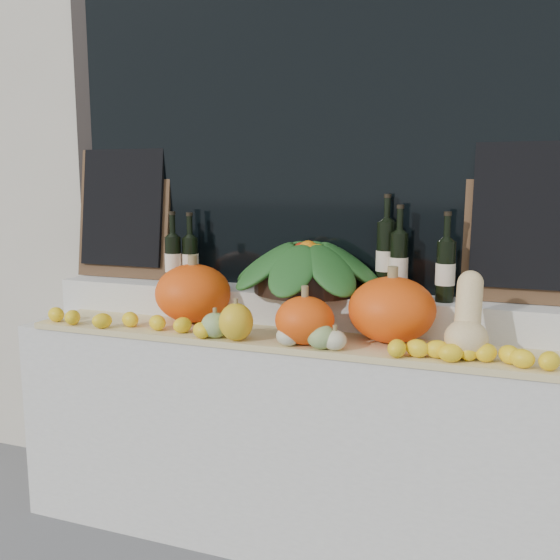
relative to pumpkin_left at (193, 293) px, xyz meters
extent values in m
cube|color=beige|center=(0.42, 0.75, 1.22)|extent=(7.00, 0.90, 4.50)
cube|color=black|center=(0.42, 0.30, 0.87)|extent=(2.40, 0.04, 2.10)
cube|color=black|center=(0.42, 0.27, 0.87)|extent=(2.20, 0.02, 2.00)
cube|color=silver|center=(0.42, 0.02, -0.59)|extent=(2.30, 0.55, 0.88)
cube|color=silver|center=(0.42, 0.17, -0.07)|extent=(2.30, 0.25, 0.16)
cube|color=tan|center=(0.42, -0.10, -0.14)|extent=(2.10, 0.32, 0.02)
ellipsoid|color=#FF550D|center=(0.00, 0.00, 0.00)|extent=(0.41, 0.41, 0.25)
ellipsoid|color=#FF550D|center=(0.86, -0.03, 0.00)|extent=(0.37, 0.37, 0.25)
ellipsoid|color=#FF550D|center=(0.56, -0.18, -0.04)|extent=(0.26, 0.26, 0.18)
ellipsoid|color=#E7C588|center=(1.14, -0.16, -0.06)|extent=(0.15, 0.15, 0.13)
cylinder|color=#E7C588|center=(1.14, -0.11, 0.05)|extent=(0.09, 0.14, 0.18)
sphere|color=#E7C588|center=(1.14, -0.07, 0.12)|extent=(0.09, 0.09, 0.09)
ellipsoid|color=#2E6A20|center=(0.64, -0.22, -0.08)|extent=(0.11, 0.11, 0.09)
cylinder|color=olive|center=(0.64, -0.22, -0.02)|extent=(0.02, 0.02, 0.02)
ellipsoid|color=#2E6A20|center=(0.21, -0.21, -0.08)|extent=(0.11, 0.11, 0.10)
cylinder|color=olive|center=(0.21, -0.21, -0.01)|extent=(0.02, 0.02, 0.02)
ellipsoid|color=beige|center=(0.52, -0.22, -0.09)|extent=(0.09, 0.09, 0.07)
cylinder|color=olive|center=(0.52, -0.22, -0.04)|extent=(0.02, 0.02, 0.02)
ellipsoid|color=gold|center=(0.30, -0.22, -0.05)|extent=(0.13, 0.13, 0.14)
cylinder|color=olive|center=(0.30, -0.22, 0.03)|extent=(0.02, 0.02, 0.02)
ellipsoid|color=beige|center=(0.69, -0.22, -0.09)|extent=(0.09, 0.09, 0.07)
cylinder|color=olive|center=(0.69, -0.22, -0.04)|extent=(0.02, 0.02, 0.02)
cylinder|color=black|center=(0.47, 0.16, 0.06)|extent=(0.46, 0.46, 0.10)
cylinder|color=black|center=(-0.17, 0.13, 0.12)|extent=(0.07, 0.07, 0.22)
cylinder|color=black|center=(-0.17, 0.13, 0.28)|extent=(0.03, 0.03, 0.10)
cylinder|color=beige|center=(-0.17, 0.13, 0.11)|extent=(0.08, 0.08, 0.08)
cylinder|color=black|center=(-0.17, 0.13, 0.33)|extent=(0.03, 0.03, 0.02)
cylinder|color=black|center=(-0.10, 0.17, 0.12)|extent=(0.07, 0.07, 0.21)
cylinder|color=black|center=(-0.10, 0.17, 0.27)|extent=(0.03, 0.03, 0.10)
cylinder|color=beige|center=(-0.10, 0.17, 0.11)|extent=(0.08, 0.08, 0.08)
cylinder|color=black|center=(-0.10, 0.17, 0.33)|extent=(0.03, 0.03, 0.02)
cylinder|color=black|center=(0.79, 0.22, 0.16)|extent=(0.08, 0.08, 0.30)
cylinder|color=black|center=(0.79, 0.22, 0.36)|extent=(0.03, 0.03, 0.10)
cylinder|color=beige|center=(0.79, 0.22, 0.15)|extent=(0.08, 0.08, 0.08)
cylinder|color=black|center=(0.79, 0.22, 0.42)|extent=(0.03, 0.03, 0.02)
cylinder|color=black|center=(0.85, 0.18, 0.14)|extent=(0.07, 0.07, 0.26)
cylinder|color=black|center=(0.85, 0.18, 0.32)|extent=(0.03, 0.03, 0.10)
cylinder|color=beige|center=(0.85, 0.18, 0.13)|extent=(0.08, 0.08, 0.08)
cylinder|color=black|center=(0.85, 0.18, 0.38)|extent=(0.03, 0.03, 0.02)
cylinder|color=black|center=(1.04, 0.14, 0.13)|extent=(0.07, 0.07, 0.24)
cylinder|color=black|center=(1.04, 0.14, 0.30)|extent=(0.03, 0.03, 0.10)
cylinder|color=beige|center=(1.04, 0.14, 0.12)|extent=(0.08, 0.08, 0.08)
cylinder|color=black|center=(1.04, 0.14, 0.35)|extent=(0.03, 0.03, 0.02)
cube|color=#4C331E|center=(-0.50, 0.24, 0.32)|extent=(0.50, 0.10, 0.62)
cube|color=black|center=(-0.50, 0.23, 0.35)|extent=(0.44, 0.09, 0.56)
cube|color=#4C331E|center=(1.34, 0.24, 0.32)|extent=(0.50, 0.10, 0.62)
cube|color=black|center=(1.34, 0.23, 0.35)|extent=(0.44, 0.09, 0.56)
camera|label=1|loc=(1.28, -2.33, 0.49)|focal=40.00mm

